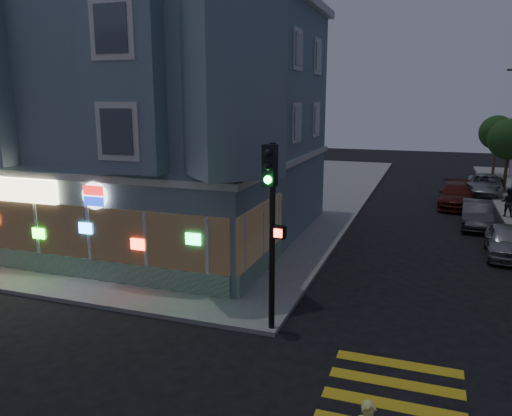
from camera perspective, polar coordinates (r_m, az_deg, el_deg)
The scene contains 11 objects.
ground at distance 14.51m, azimuth -12.19°, elevation -15.86°, with size 120.00×120.00×0.00m, color black.
sidewalk_nw at distance 40.06m, azimuth -11.56°, elevation 2.40°, with size 33.00×42.00×0.15m, color gray.
corner_building at distance 25.35m, azimuth -11.43°, elevation 9.87°, with size 14.60×14.60×11.40m.
street_tree_near at distance 41.23m, azimuth 26.95°, elevation 7.01°, with size 3.00×3.00×5.30m.
street_tree_far at distance 49.16m, azimuth 25.82°, elevation 7.76°, with size 3.00×3.00×5.30m.
pedestrian_a at distance 32.23m, azimuth 26.88°, elevation 0.57°, with size 0.80×0.63×1.66m, color black.
parked_car_a at distance 24.56m, azimuth 26.68°, elevation -3.40°, with size 1.64×4.08×1.39m, color #93949A.
parked_car_b at distance 29.49m, azimuth 23.93°, elevation -0.66°, with size 1.51×4.32×1.42m, color #333638.
parked_car_c at distance 34.52m, azimuth 21.90°, elevation 1.33°, with size 2.10×5.16×1.50m, color #561B13.
parked_car_d at distance 39.79m, azimuth 24.66°, elevation 2.43°, with size 2.46×5.33×1.48m, color gray.
traffic_signal at distance 13.90m, azimuth 1.79°, elevation 0.12°, with size 0.66×0.61×5.47m.
Camera 1 is at (6.94, -10.79, 6.78)m, focal length 35.00 mm.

